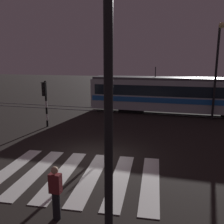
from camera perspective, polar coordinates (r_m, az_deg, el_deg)
ground_plane at (r=12.54m, az=-4.50°, el=-10.46°), size 120.00×120.00×0.00m
rail_near at (r=22.68m, az=4.72°, el=-0.17°), size 80.00×0.12×0.03m
rail_far at (r=24.07m, az=5.34°, el=0.53°), size 80.00×0.12×0.03m
crosswalk_zebra at (r=10.83m, az=-8.15°, el=-14.27°), size 7.23×5.32×0.02m
traffic_light_median_centre at (r=13.29m, az=-0.37°, el=1.24°), size 0.36×0.42×3.49m
traffic_light_corner_far_left at (r=18.13m, az=-15.17°, el=3.38°), size 0.36×0.42×3.33m
street_lamp_trackside_right at (r=20.85m, az=23.15°, el=10.79°), size 0.44×1.21×7.42m
street_lamp_near_kerb at (r=4.45m, az=-1.77°, el=6.44°), size 0.44×1.21×6.81m
tram at (r=22.74m, az=15.99°, el=3.88°), size 16.53×2.58×4.15m
pedestrian_waiting_at_kerb at (r=7.97m, az=-12.86°, el=-17.69°), size 0.36×0.24×1.71m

